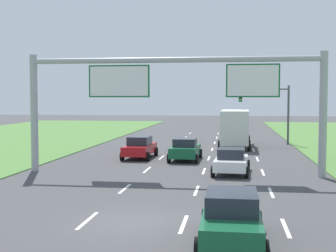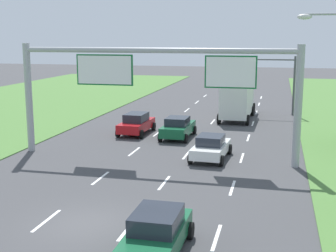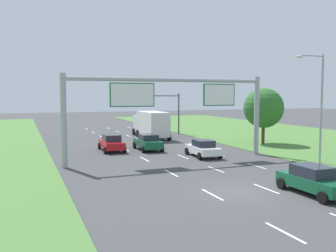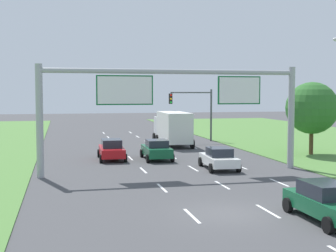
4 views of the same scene
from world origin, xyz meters
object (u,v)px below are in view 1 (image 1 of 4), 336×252
car_far_ahead (232,217)px  car_lead_silver (185,149)px  car_near_red (140,147)px  box_truck (235,127)px  sign_gantry (174,90)px  traffic_light_mast (268,104)px  car_mid_lane (231,161)px

car_far_ahead → car_lead_silver: bearing=100.0°
car_near_red → car_far_ahead: 20.57m
car_lead_silver → car_far_ahead: same height
box_truck → car_near_red: bearing=-126.8°
sign_gantry → traffic_light_mast: 19.73m
car_mid_lane → box_truck: (0.31, 15.10, 1.04)m
car_near_red → car_lead_silver: 3.52m
car_mid_lane → car_far_ahead: 13.24m
car_mid_lane → traffic_light_mast: bearing=82.7°
car_far_ahead → sign_gantry: (-3.32, 12.59, 4.09)m
sign_gantry → traffic_light_mast: bearing=70.2°
box_truck → sign_gantry: bearing=-101.5°
car_near_red → traffic_light_mast: bearing=50.8°
car_near_red → car_lead_silver: bearing=-10.5°
car_lead_silver → car_mid_lane: size_ratio=1.03×
car_near_red → car_lead_silver: car_near_red is taller
box_truck → sign_gantry: size_ratio=0.49×
car_far_ahead → car_mid_lane: bearing=90.2°
car_mid_lane → box_truck: bearing=92.2°
car_near_red → car_mid_lane: car_near_red is taller
car_near_red → box_truck: (7.01, 8.90, 0.98)m
car_near_red → car_mid_lane: size_ratio=1.04×
sign_gantry → car_mid_lane: bearing=11.2°
car_far_ahead → traffic_light_mast: bearing=84.0°
car_lead_silver → car_near_red: bearing=169.1°
car_mid_lane → sign_gantry: size_ratio=0.24×
car_far_ahead → traffic_light_mast: 31.46m
sign_gantry → car_lead_silver: bearing=89.5°
sign_gantry → traffic_light_mast: size_ratio=3.08×
car_lead_silver → car_mid_lane: 6.36m
car_mid_lane → car_far_ahead: (0.02, -13.24, 0.05)m
traffic_light_mast → car_far_ahead: bearing=-96.1°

